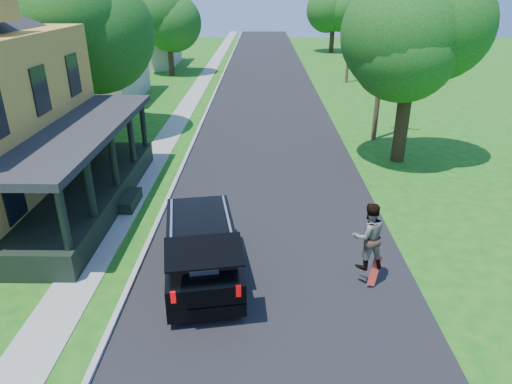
{
  "coord_description": "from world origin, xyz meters",
  "views": [
    {
      "loc": [
        -0.4,
        -9.57,
        7.64
      ],
      "look_at": [
        -0.55,
        3.0,
        1.97
      ],
      "focal_mm": 32.0,
      "sensor_mm": 36.0,
      "label": 1
    }
  ],
  "objects_px": {
    "skateboarder": "(368,236)",
    "tree_right_near": "(412,36)",
    "black_suv": "(201,248)",
    "utility_pole_near": "(383,47)"
  },
  "relations": [
    {
      "from": "tree_right_near",
      "to": "utility_pole_near",
      "type": "distance_m",
      "value": 3.39
    },
    {
      "from": "black_suv",
      "to": "tree_right_near",
      "type": "relative_size",
      "value": 0.63
    },
    {
      "from": "skateboarder",
      "to": "tree_right_near",
      "type": "relative_size",
      "value": 0.23
    },
    {
      "from": "utility_pole_near",
      "to": "black_suv",
      "type": "bearing_deg",
      "value": -110.49
    },
    {
      "from": "black_suv",
      "to": "utility_pole_near",
      "type": "xyz_separation_m",
      "value": [
        7.82,
        12.96,
        3.95
      ]
    },
    {
      "from": "skateboarder",
      "to": "utility_pole_near",
      "type": "bearing_deg",
      "value": -116.96
    },
    {
      "from": "skateboarder",
      "to": "tree_right_near",
      "type": "xyz_separation_m",
      "value": [
        3.6,
        10.02,
        4.2
      ]
    },
    {
      "from": "black_suv",
      "to": "utility_pole_near",
      "type": "height_order",
      "value": "utility_pole_near"
    },
    {
      "from": "black_suv",
      "to": "utility_pole_near",
      "type": "distance_m",
      "value": 15.65
    },
    {
      "from": "tree_right_near",
      "to": "utility_pole_near",
      "type": "bearing_deg",
      "value": 96.27
    }
  ]
}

